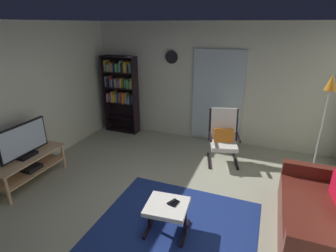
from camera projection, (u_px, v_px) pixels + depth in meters
ground_plane at (157, 214)px, 3.80m from camera, size 7.02×7.02×0.00m
wall_back at (208, 84)px, 5.85m from camera, size 5.60×0.06×2.60m
wall_left at (0, 107)px, 4.24m from camera, size 0.06×6.00×2.60m
glass_door_panel at (217, 97)px, 5.81m from camera, size 1.10×0.01×2.00m
area_rug at (174, 231)px, 3.49m from camera, size 2.09×1.99×0.01m
tv_stand at (29, 165)px, 4.47m from camera, size 0.50×1.27×0.48m
television at (24, 142)px, 4.31m from camera, size 0.20×0.90×0.57m
bookshelf_near_tv at (121, 89)px, 6.40m from camera, size 0.82×0.30×1.85m
leather_sofa at (326, 218)px, 3.29m from camera, size 0.90×1.72×0.81m
lounge_armchair at (223, 135)px, 5.14m from camera, size 0.72×0.78×1.02m
ottoman at (167, 209)px, 3.38m from camera, size 0.56×0.53×0.41m
tv_remote at (172, 202)px, 3.39m from camera, size 0.10×0.15×0.02m
cell_phone at (175, 203)px, 3.37m from camera, size 0.09×0.15×0.01m
floor_lamp_by_shelf at (329, 95)px, 4.42m from camera, size 0.22×0.22×1.78m
wall_clock at (172, 57)px, 5.87m from camera, size 0.29×0.03×0.29m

